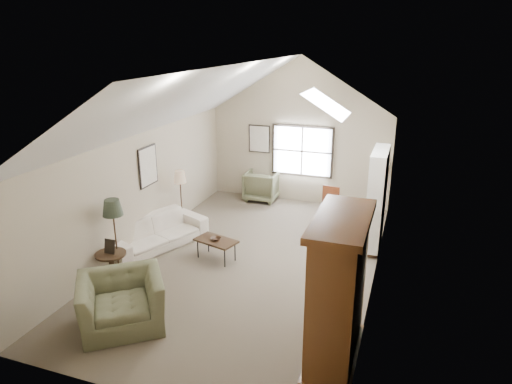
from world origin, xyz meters
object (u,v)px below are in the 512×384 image
(coffee_table, at_px, (216,249))
(side_table, at_px, (112,267))
(armoire, at_px, (338,291))
(side_chair, at_px, (327,210))
(armchair_far, at_px, (262,185))
(armchair_near, at_px, (122,302))
(sofa, at_px, (156,232))

(coffee_table, height_order, side_table, side_table)
(armoire, relative_size, coffee_table, 2.54)
(coffee_table, distance_m, side_chair, 2.93)
(armchair_far, relative_size, side_table, 1.60)
(coffee_table, bearing_deg, armchair_near, -100.62)
(side_table, bearing_deg, sofa, 90.00)
(armchair_near, height_order, armchair_far, same)
(armchair_near, xyz_separation_m, coffee_table, (0.49, 2.60, -0.20))
(armchair_near, distance_m, side_chair, 5.37)
(side_table, xyz_separation_m, side_chair, (3.40, 3.68, 0.25))
(coffee_table, bearing_deg, side_chair, 49.32)
(armchair_far, bearing_deg, coffee_table, 93.17)
(sofa, relative_size, side_chair, 2.14)
(armchair_far, bearing_deg, side_table, 76.00)
(armoire, xyz_separation_m, armchair_far, (-3.15, 6.10, -0.68))
(armoire, distance_m, armchair_far, 6.90)
(armoire, bearing_deg, sofa, 151.25)
(armchair_near, distance_m, side_table, 1.53)
(armchair_far, bearing_deg, armoire, 116.38)
(sofa, distance_m, coffee_table, 1.51)
(coffee_table, bearing_deg, armoire, -38.32)
(sofa, relative_size, armchair_far, 2.50)
(sofa, height_order, armchair_far, armchair_far)
(armoire, height_order, armchair_near, armoire)
(armchair_far, xyz_separation_m, side_chair, (2.17, -1.62, 0.12))
(sofa, relative_size, coffee_table, 2.68)
(armchair_near, relative_size, coffee_table, 1.50)
(coffee_table, distance_m, side_table, 2.10)
(armoire, distance_m, side_chair, 4.62)
(armchair_near, distance_m, coffee_table, 2.65)
(armoire, bearing_deg, coffee_table, 141.68)
(sofa, distance_m, side_table, 1.60)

